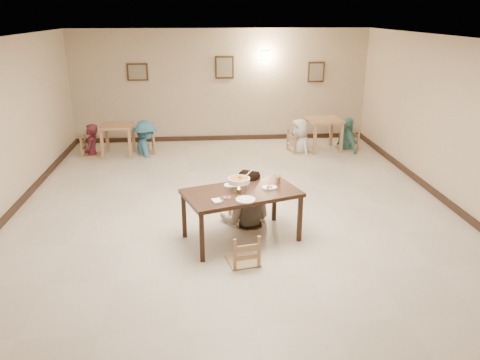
{
  "coord_description": "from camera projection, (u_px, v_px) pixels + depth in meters",
  "views": [
    {
      "loc": [
        -0.57,
        -7.78,
        3.41
      ],
      "look_at": [
        0.04,
        -0.61,
        0.81
      ],
      "focal_mm": 35.0,
      "sensor_mm": 36.0,
      "label": 1
    }
  ],
  "objects": [
    {
      "name": "chili_dish",
      "position": [
        227.0,
        197.0,
        6.92
      ],
      "size": [
        0.1,
        0.1,
        0.02
      ],
      "color": "white",
      "rests_on": "main_table"
    },
    {
      "name": "bg_diner_a",
      "position": [
        89.0,
        124.0,
        11.51
      ],
      "size": [
        0.42,
        0.6,
        1.58
      ],
      "primitive_type": "imported",
      "rotation": [
        0.0,
        0.0,
        4.64
      ],
      "color": "#4F1A24",
      "rests_on": "floor"
    },
    {
      "name": "main_diner",
      "position": [
        246.0,
        169.0,
        7.71
      ],
      "size": [
        1.03,
        0.87,
        1.91
      ],
      "primitive_type": "imported",
      "rotation": [
        0.0,
        0.0,
        2.97
      ],
      "color": "gray",
      "rests_on": "floor"
    },
    {
      "name": "baseboard_back",
      "position": [
        222.0,
        138.0,
        13.13
      ],
      "size": [
        8.0,
        0.06,
        0.12
      ],
      "primitive_type": "cube",
      "color": "black",
      "rests_on": "floor"
    },
    {
      "name": "baseboard_right",
      "position": [
        445.0,
        200.0,
        8.79
      ],
      "size": [
        0.06,
        10.0,
        0.12
      ],
      "primitive_type": "cube",
      "color": "black",
      "rests_on": "floor"
    },
    {
      "name": "bg_table_left",
      "position": [
        117.0,
        130.0,
        11.57
      ],
      "size": [
        0.78,
        0.78,
        0.78
      ],
      "rotation": [
        0.0,
        0.0,
        0.0
      ],
      "color": "#A27853",
      "rests_on": "floor"
    },
    {
      "name": "ceiling",
      "position": [
        234.0,
        39.0,
        7.48
      ],
      "size": [
        10.0,
        10.0,
        0.0
      ],
      "primitive_type": "plane",
      "color": "silver",
      "rests_on": "wall_back"
    },
    {
      "name": "picture_a",
      "position": [
        137.0,
        72.0,
        12.32
      ],
      "size": [
        0.55,
        0.04,
        0.45
      ],
      "color": "#332011",
      "rests_on": "wall_back"
    },
    {
      "name": "bg_chair_lr",
      "position": [
        146.0,
        137.0,
        11.74
      ],
      "size": [
        0.41,
        0.41,
        0.87
      ],
      "rotation": [
        0.0,
        0.0,
        -1.35
      ],
      "color": "tan",
      "rests_on": "floor"
    },
    {
      "name": "bg_chair_rr",
      "position": [
        348.0,
        131.0,
        12.09
      ],
      "size": [
        0.47,
        0.47,
        1.0
      ],
      "rotation": [
        0.0,
        0.0,
        -1.43
      ],
      "color": "tan",
      "rests_on": "floor"
    },
    {
      "name": "chair_far",
      "position": [
        246.0,
        192.0,
        7.96
      ],
      "size": [
        0.49,
        0.49,
        1.04
      ],
      "rotation": [
        0.0,
        0.0,
        0.33
      ],
      "color": "tan",
      "rests_on": "floor"
    },
    {
      "name": "wall_right",
      "position": [
        459.0,
        125.0,
        8.31
      ],
      "size": [
        0.0,
        10.0,
        10.0
      ],
      "primitive_type": "plane",
      "rotation": [
        1.57,
        0.0,
        -1.57
      ],
      "color": "tan",
      "rests_on": "floor"
    },
    {
      "name": "bg_diner_d",
      "position": [
        349.0,
        117.0,
        11.97
      ],
      "size": [
        0.59,
        1.05,
        1.7
      ],
      "primitive_type": "imported",
      "rotation": [
        0.0,
        0.0,
        1.76
      ],
      "color": "teal",
      "rests_on": "floor"
    },
    {
      "name": "drink_glass",
      "position": [
        278.0,
        179.0,
        7.49
      ],
      "size": [
        0.07,
        0.07,
        0.14
      ],
      "color": "white",
      "rests_on": "main_table"
    },
    {
      "name": "floor",
      "position": [
        235.0,
        211.0,
        8.5
      ],
      "size": [
        10.0,
        10.0,
        0.0
      ],
      "primitive_type": "plane",
      "color": "#C2B3A0",
      "rests_on": "ground"
    },
    {
      "name": "baseboard_left",
      "position": [
        8.0,
        215.0,
        8.16
      ],
      "size": [
        0.06,
        10.0,
        0.12
      ],
      "primitive_type": "cube",
      "color": "black",
      "rests_on": "floor"
    },
    {
      "name": "fried_plate",
      "position": [
        269.0,
        187.0,
        7.3
      ],
      "size": [
        0.24,
        0.24,
        0.05
      ],
      "color": "white",
      "rests_on": "main_table"
    },
    {
      "name": "rice_plate_far",
      "position": [
        233.0,
        185.0,
        7.39
      ],
      "size": [
        0.29,
        0.29,
        0.07
      ],
      "color": "white",
      "rests_on": "main_table"
    },
    {
      "name": "main_table",
      "position": [
        241.0,
        196.0,
        7.2
      ],
      "size": [
        1.95,
        1.48,
        0.81
      ],
      "rotation": [
        0.0,
        0.0,
        0.33
      ],
      "color": "#331A10",
      "rests_on": "floor"
    },
    {
      "name": "wall_back",
      "position": [
        221.0,
        86.0,
        12.67
      ],
      "size": [
        10.0,
        0.0,
        10.0
      ],
      "primitive_type": "plane",
      "rotation": [
        1.57,
        0.0,
        0.0
      ],
      "color": "tan",
      "rests_on": "floor"
    },
    {
      "name": "picture_b",
      "position": [
        224.0,
        67.0,
        12.47
      ],
      "size": [
        0.5,
        0.04,
        0.6
      ],
      "color": "#332011",
      "rests_on": "wall_back"
    },
    {
      "name": "bg_diner_c",
      "position": [
        300.0,
        119.0,
        11.82
      ],
      "size": [
        0.82,
        0.97,
        1.68
      ],
      "primitive_type": "imported",
      "rotation": [
        0.0,
        0.0,
        5.13
      ],
      "color": "silver",
      "rests_on": "floor"
    },
    {
      "name": "napkin_cutlery",
      "position": [
        217.0,
        201.0,
        6.77
      ],
      "size": [
        0.19,
        0.26,
        0.03
      ],
      "color": "white",
      "rests_on": "main_table"
    },
    {
      "name": "wall_front",
      "position": [
        287.0,
        299.0,
        3.3
      ],
      "size": [
        10.0,
        0.0,
        10.0
      ],
      "primitive_type": "plane",
      "rotation": [
        -1.57,
        0.0,
        0.0
      ],
      "color": "tan",
      "rests_on": "floor"
    },
    {
      "name": "bg_chair_ll",
      "position": [
        91.0,
        137.0,
        11.62
      ],
      "size": [
        0.44,
        0.44,
        0.94
      ],
      "rotation": [
        0.0,
        0.0,
        1.54
      ],
      "color": "tan",
      "rests_on": "floor"
    },
    {
      "name": "rice_plate_near",
      "position": [
        246.0,
        199.0,
        6.82
      ],
      "size": [
        0.29,
        0.29,
        0.07
      ],
      "color": "white",
      "rests_on": "main_table"
    },
    {
      "name": "bg_diner_b",
      "position": [
        144.0,
        121.0,
        11.6
      ],
      "size": [
        1.0,
        1.26,
        1.71
      ],
      "primitive_type": "imported",
      "rotation": [
        0.0,
        0.0,
        1.96
      ],
      "color": "teal",
      "rests_on": "floor"
    },
    {
      "name": "bg_table_right",
      "position": [
        324.0,
        124.0,
        11.99
      ],
      "size": [
        0.9,
        0.9,
        0.82
      ],
      "rotation": [
        0.0,
        0.0,
        0.1
      ],
      "color": "#A27853",
      "rests_on": "floor"
    },
    {
      "name": "chair_near",
      "position": [
        243.0,
        234.0,
        6.6
      ],
      "size": [
        0.43,
        0.43,
        0.91
      ],
      "rotation": [
        0.0,
        0.0,
        3.34
      ],
      "color": "tan",
      "rests_on": "floor"
    },
    {
      "name": "curry_warmer",
      "position": [
        239.0,
        180.0,
        7.12
      ],
      "size": [
        0.37,
        0.33,
        0.3
      ],
      "color": "silver",
      "rests_on": "main_table"
    },
    {
      "name": "picture_c",
      "position": [
        316.0,
        72.0,
        12.72
      ],
      "size": [
        0.45,
        0.04,
        0.55
      ],
      "color": "#332011",
      "rests_on": "wall_back"
    },
    {
      "name": "wall_sconce",
      "position": [
        265.0,
        55.0,
        12.46
      ],
      "size": [
        0.16,
        0.05,
        0.22
      ],
      "primitive_type": "cube",
      "color": "#FFD88C",
      "rests_on": "wall_back"
    },
    {
      "name": "bg_chair_rl",
      "position": [
        300.0,
        131.0,
        11.93
      ],
      "size": [
        0.49,
        0.49,
        1.05
      ],
      "rotation": [
        0.0,
        0.0,
        1.87
      ],
      "color": "tan",
      "rests_on": "floor"
    }
  ]
}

